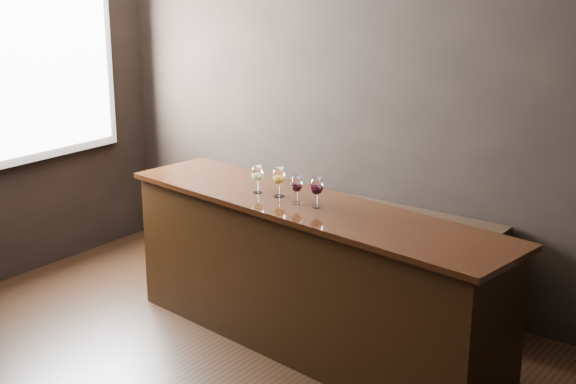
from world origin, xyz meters
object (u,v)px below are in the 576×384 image
Objects in this scene: glass_white at (257,174)px; glass_amber at (279,177)px; back_bar_shelf at (364,254)px; bar_counter at (309,280)px; glass_red_b at (317,187)px; glass_red_a at (297,185)px.

glass_amber reaches higher than glass_white.
glass_amber reaches higher than back_bar_shelf.
glass_amber is (-0.16, -0.86, 0.78)m from back_bar_shelf.
glass_red_b is (0.07, -0.02, 0.67)m from bar_counter.
glass_red_a is (-0.08, -0.03, 0.66)m from bar_counter.
bar_counter is 14.09× the size of glass_amber.
glass_red_a is at bearing -88.61° from back_bar_shelf.
glass_white is 0.95× the size of glass_amber.
glass_amber is at bearing -100.77° from back_bar_shelf.
back_bar_shelf is (-0.10, 0.88, -0.11)m from bar_counter.
back_bar_shelf is 1.20m from glass_red_a.
glass_red_a reaches higher than bar_counter.
glass_red_a is at bearing -16.35° from glass_amber.
back_bar_shelf is 11.63× the size of glass_red_a.
glass_white is at bearing -173.83° from glass_amber.
bar_counter is 0.66m from glass_red_a.
glass_white is 0.95× the size of glass_red_b.
glass_white is 0.17m from glass_amber.
glass_white is (-0.44, 0.00, 0.66)m from bar_counter.
glass_white is (-0.33, -0.88, 0.77)m from back_bar_shelf.
glass_red_a is at bearing -5.83° from glass_white.
bar_counter is 0.67m from glass_red_b.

